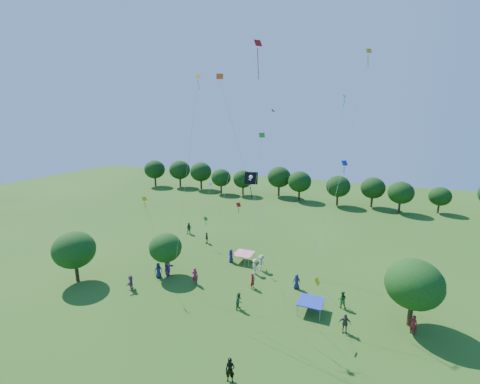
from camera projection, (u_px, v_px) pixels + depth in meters
The scene contains 36 objects.
near_tree_west at pixel (74, 250), 33.90m from camera, with size 4.35×4.35×5.58m.
near_tree_north at pixel (166, 248), 35.49m from camera, with size 3.60×3.60×4.84m.
near_tree_east at pixel (414, 284), 26.50m from camera, with size 4.60×4.60×5.91m.
treeline at pixel (309, 182), 67.04m from camera, with size 88.01×8.77×6.77m.
tent_red_stripe at pixel (244, 254), 39.16m from camera, with size 2.20×2.20×1.10m.
tent_blue at pixel (311, 301), 28.99m from camera, with size 2.20×2.20×1.10m.
man_in_black at pixel (230, 370), 21.33m from camera, with size 0.65×0.42×1.73m, color black.
crowd_person_0 at pixel (158, 270), 35.30m from camera, with size 0.84×0.45×1.69m, color navy.
crowd_person_1 at pixel (253, 281), 33.05m from camera, with size 0.62×0.40×1.65m, color maroon.
crowd_person_2 at pixel (189, 228), 48.49m from camera, with size 0.89×0.48×1.80m, color #204C26.
crowd_person_3 at pixel (262, 263), 36.86m from camera, with size 1.26×0.56×1.92m, color #B7A393.
crowd_person_4 at pixel (207, 238), 44.95m from camera, with size 0.95×0.43×1.62m, color #3E3332.
crowd_person_5 at pixel (168, 269), 35.51m from camera, with size 1.71×0.61×1.83m, color #8B518B.
crowd_person_6 at pixel (297, 281), 33.01m from camera, with size 0.78×0.42×1.58m, color navy.
crowd_person_7 at pixel (195, 276), 33.95m from camera, with size 0.68×0.44×1.83m, color maroon.
crowd_person_8 at pixel (342, 299), 29.70m from camera, with size 0.82×0.44×1.65m, color #2C652B.
crowd_person_9 at pixel (255, 267), 36.08m from camera, with size 1.18×0.53×1.81m, color beige.
crowd_person_10 at pixel (345, 323), 26.24m from camera, with size 0.99×0.45×1.68m, color #484239.
crowd_person_11 at pixel (131, 283), 32.80m from camera, with size 1.49×0.53×1.59m, color #895074.
crowd_person_12 at pixel (231, 256), 39.07m from camera, with size 0.82×0.44×1.67m, color navy.
crowd_person_13 at pixel (413, 325), 26.07m from camera, with size 0.63×0.40×1.68m, color maroon.
crowd_person_14 at pixel (239, 301), 29.50m from camera, with size 0.81×0.44×1.63m, color #284E21.
pirate_kite at pixel (252, 181), 26.92m from camera, with size 4.63×2.08×11.47m.
red_high_kite at pixel (249, 87), 32.02m from camera, with size 2.67×8.76×23.60m.
small_kite_0 at pixel (234, 131), 29.00m from camera, with size 4.91×2.94×19.70m.
small_kite_1 at pixel (319, 284), 25.80m from camera, with size 1.71×2.63×3.47m.
small_kite_2 at pixel (191, 140), 30.43m from camera, with size 3.45×0.84×19.76m.
small_kite_3 at pixel (255, 187), 25.54m from camera, with size 1.30×2.74×14.80m.
small_kite_4 at pixel (340, 179), 35.44m from camera, with size 2.47×4.22×11.33m.
small_kite_5 at pixel (268, 154), 39.23m from camera, with size 0.94×3.92×16.95m.
small_kite_6 at pixel (208, 194), 44.02m from camera, with size 0.73×3.14×7.20m.
small_kite_7 at pixel (335, 151), 35.13m from camera, with size 1.53×5.30×18.38m.
small_kite_8 at pixel (241, 211), 37.84m from camera, with size 1.61×2.37×6.24m.
small_kite_9 at pixel (147, 211), 33.07m from camera, with size 0.48×2.11×8.11m.
small_kite_10 at pixel (354, 116), 31.42m from camera, with size 3.49×2.14×22.31m.
small_kite_11 at pixel (205, 221), 43.07m from camera, with size 0.82×1.07×2.93m.
Camera 1 is at (10.49, -10.81, 17.27)m, focal length 24.00 mm.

